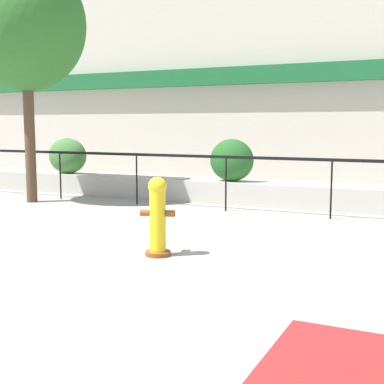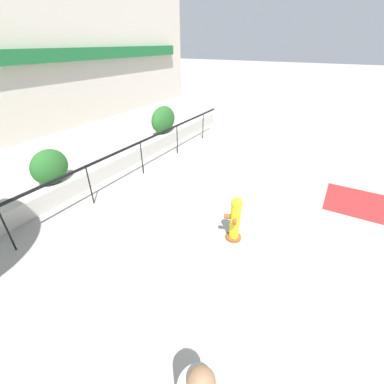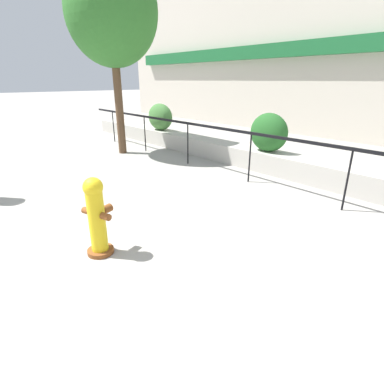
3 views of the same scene
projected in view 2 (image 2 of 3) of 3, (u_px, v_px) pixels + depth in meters
name	position (u px, v px, depth m)	size (l,w,h in m)	color
ground_plane	(268.00, 272.00, 5.03)	(120.00, 120.00, 0.00)	#9E9991
planter_wall_low	(66.00, 186.00, 7.51)	(18.00, 0.70, 0.50)	#B7B2A8
fence_railing_segment	(86.00, 170.00, 6.64)	(15.00, 0.05, 1.15)	black
hedge_bush_1	(50.00, 167.00, 6.91)	(1.02, 0.65, 0.96)	#235B23
hedge_bush_2	(163.00, 120.00, 10.77)	(1.36, 0.68, 1.10)	#235B23
fire_hydrant	(235.00, 219.00, 5.61)	(0.48, 0.48, 1.08)	brown
tactile_warning_pad	(358.00, 203.00, 7.17)	(1.67, 1.67, 0.01)	#B22323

